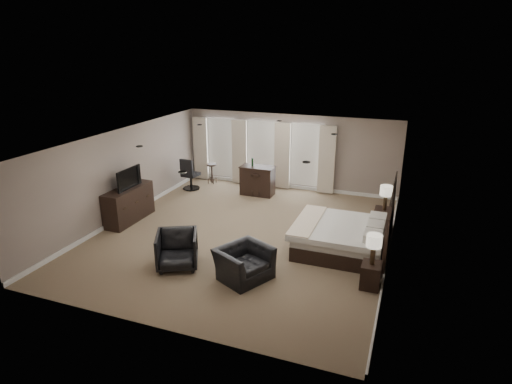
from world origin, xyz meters
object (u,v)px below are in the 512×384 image
(bed, at_px, (341,224))
(armchair_near, at_px, (244,258))
(armchair_far, at_px, (177,248))
(bar_counter, at_px, (258,180))
(tv, at_px, (127,186))
(nightstand_near, at_px, (371,275))
(desk_chair, at_px, (191,174))
(lamp_near, at_px, (373,250))
(bar_stool_left, at_px, (212,174))
(lamp_far, at_px, (386,198))
(dresser, at_px, (129,204))
(nightstand_far, at_px, (383,221))
(bar_stool_right, at_px, (256,185))

(bed, bearing_deg, armchair_near, -130.24)
(armchair_far, height_order, bar_counter, bar_counter)
(bed, distance_m, tv, 6.04)
(tv, distance_m, armchair_far, 3.34)
(nightstand_near, distance_m, desk_chair, 7.94)
(tv, height_order, desk_chair, desk_chair)
(nightstand_near, distance_m, lamp_near, 0.60)
(tv, height_order, bar_stool_left, tv)
(armchair_far, bearing_deg, bar_stool_left, 82.34)
(lamp_far, distance_m, dresser, 7.14)
(dresser, bearing_deg, bed, 2.09)
(armchair_near, bearing_deg, bed, -13.23)
(lamp_far, relative_size, bar_stool_left, 0.92)
(nightstand_far, height_order, bar_counter, bar_counter)
(lamp_far, xyz_separation_m, dresser, (-6.92, -1.67, -0.51))
(nightstand_near, height_order, nightstand_far, nightstand_far)
(bar_stool_right, bearing_deg, armchair_near, -72.45)
(bar_stool_right, bearing_deg, lamp_near, -46.60)
(bed, bearing_deg, armchair_far, -147.73)
(bed, xyz_separation_m, dresser, (-6.03, -0.22, -0.20))
(tv, bearing_deg, dresser, 0.00)
(bed, xyz_separation_m, bar_stool_right, (-3.33, 3.01, -0.30))
(dresser, height_order, armchair_far, dresser)
(bed, xyz_separation_m, bar_counter, (-3.36, 3.19, -0.20))
(bar_counter, xyz_separation_m, bar_stool_left, (-2.00, 0.59, -0.13))
(nightstand_near, xyz_separation_m, tv, (-6.92, 1.23, 0.79))
(tv, height_order, armchair_far, tv)
(armchair_near, bearing_deg, lamp_near, -50.18)
(lamp_near, distance_m, bar_stool_left, 8.16)
(nightstand_near, bearing_deg, armchair_far, -171.14)
(armchair_far, distance_m, desk_chair, 5.56)
(tv, distance_m, bar_counter, 4.37)
(armchair_near, bearing_deg, bar_stool_left, 58.88)
(lamp_far, relative_size, bar_stool_right, 0.85)
(armchair_near, relative_size, desk_chair, 0.96)
(lamp_near, xyz_separation_m, armchair_far, (-4.23, -0.66, -0.40))
(nightstand_far, xyz_separation_m, lamp_near, (0.00, -2.90, 0.53))
(dresser, distance_m, bar_stool_right, 4.21)
(dresser, distance_m, armchair_far, 3.29)
(armchair_near, xyz_separation_m, bar_stool_left, (-3.62, 5.83, -0.11))
(dresser, bearing_deg, bar_counter, 51.87)
(desk_chair, bearing_deg, lamp_far, 172.33)
(bed, bearing_deg, bar_counter, 136.46)
(armchair_near, distance_m, bar_stool_right, 5.31)
(nightstand_near, bearing_deg, bar_stool_left, 140.04)
(bar_counter, bearing_deg, bar_stool_right, -82.30)
(armchair_near, bearing_deg, armchair_far, 119.31)
(dresser, distance_m, tv, 0.56)
(bar_stool_left, relative_size, bar_stool_right, 0.92)
(nightstand_far, xyz_separation_m, armchair_far, (-4.23, -3.56, 0.13))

